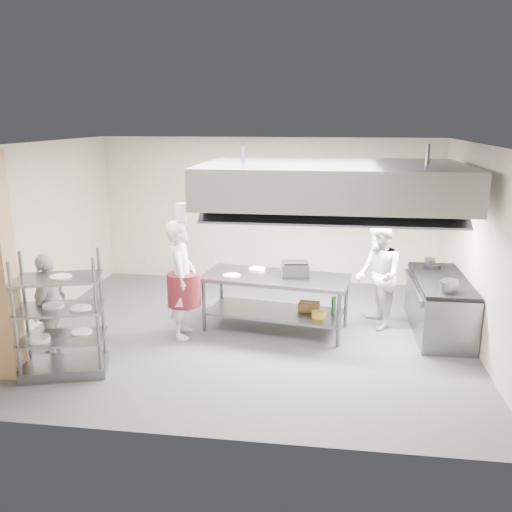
# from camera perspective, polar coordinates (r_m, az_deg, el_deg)

# --- Properties ---
(floor) EXTENTS (7.00, 7.00, 0.00)m
(floor) POSITION_cam_1_polar(r_m,az_deg,el_deg) (8.86, -1.07, -8.07)
(floor) COLOR #3B3B3E
(floor) RESTS_ON ground
(ceiling) EXTENTS (7.00, 7.00, 0.00)m
(ceiling) POSITION_cam_1_polar(r_m,az_deg,el_deg) (8.20, -1.16, 11.71)
(ceiling) COLOR silver
(ceiling) RESTS_ON wall_back
(wall_back) EXTENTS (7.00, 0.00, 7.00)m
(wall_back) POSITION_cam_1_polar(r_m,az_deg,el_deg) (11.32, 1.30, 4.80)
(wall_back) COLOR #B7A991
(wall_back) RESTS_ON ground
(wall_left) EXTENTS (0.00, 6.00, 6.00)m
(wall_left) POSITION_cam_1_polar(r_m,az_deg,el_deg) (9.59, -22.25, 1.98)
(wall_left) COLOR #B7A991
(wall_left) RESTS_ON ground
(wall_right) EXTENTS (0.00, 6.00, 6.00)m
(wall_right) POSITION_cam_1_polar(r_m,az_deg,el_deg) (8.58, 22.63, 0.59)
(wall_right) COLOR #B7A991
(wall_right) RESTS_ON ground
(column) EXTENTS (0.30, 0.30, 3.00)m
(column) POSITION_cam_1_polar(r_m,az_deg,el_deg) (7.71, -25.35, -1.16)
(column) COLOR tan
(column) RESTS_ON floor
(exhaust_hood) EXTENTS (4.00, 2.50, 0.60)m
(exhaust_hood) POSITION_cam_1_polar(r_m,az_deg,el_deg) (8.54, 8.01, 7.64)
(exhaust_hood) COLOR slate
(exhaust_hood) RESTS_ON ceiling
(hood_strip_a) EXTENTS (1.60, 0.12, 0.04)m
(hood_strip_a) POSITION_cam_1_polar(r_m,az_deg,el_deg) (8.63, 1.93, 5.69)
(hood_strip_a) COLOR white
(hood_strip_a) RESTS_ON exhaust_hood
(hood_strip_b) EXTENTS (1.60, 0.12, 0.04)m
(hood_strip_b) POSITION_cam_1_polar(r_m,az_deg,el_deg) (8.63, 13.95, 5.28)
(hood_strip_b) COLOR white
(hood_strip_b) RESTS_ON exhaust_hood
(wall_shelf) EXTENTS (1.50, 0.28, 0.04)m
(wall_shelf) POSITION_cam_1_polar(r_m,az_deg,el_deg) (11.10, 10.50, 4.37)
(wall_shelf) COLOR slate
(wall_shelf) RESTS_ON wall_back
(island) EXTENTS (2.46, 1.32, 0.91)m
(island) POSITION_cam_1_polar(r_m,az_deg,el_deg) (8.84, 2.06, -4.96)
(island) COLOR slate
(island) RESTS_ON floor
(island_worktop) EXTENTS (2.46, 1.32, 0.06)m
(island_worktop) POSITION_cam_1_polar(r_m,az_deg,el_deg) (8.71, 2.09, -2.32)
(island_worktop) COLOR slate
(island_worktop) RESTS_ON island
(island_undershelf) EXTENTS (2.26, 1.19, 0.04)m
(island_undershelf) POSITION_cam_1_polar(r_m,az_deg,el_deg) (8.90, 2.05, -5.90)
(island_undershelf) COLOR gray
(island_undershelf) RESTS_ON island
(pass_rack) EXTENTS (1.25, 0.95, 1.66)m
(pass_rack) POSITION_cam_1_polar(r_m,az_deg,el_deg) (7.69, -19.87, -5.87)
(pass_rack) COLOR slate
(pass_rack) RESTS_ON floor
(cooking_range) EXTENTS (0.80, 2.00, 0.84)m
(cooking_range) POSITION_cam_1_polar(r_m,az_deg,el_deg) (9.25, 18.71, -5.09)
(cooking_range) COLOR slate
(cooking_range) RESTS_ON floor
(range_top) EXTENTS (0.78, 1.96, 0.06)m
(range_top) POSITION_cam_1_polar(r_m,az_deg,el_deg) (9.12, 18.94, -2.42)
(range_top) COLOR black
(range_top) RESTS_ON cooking_range
(chef_head) EXTENTS (0.55, 0.74, 1.87)m
(chef_head) POSITION_cam_1_polar(r_m,az_deg,el_deg) (8.53, -7.84, -2.45)
(chef_head) COLOR silver
(chef_head) RESTS_ON floor
(chef_line) EXTENTS (0.84, 0.98, 1.76)m
(chef_line) POSITION_cam_1_polar(r_m,az_deg,el_deg) (9.06, 12.73, -2.03)
(chef_line) COLOR silver
(chef_line) RESTS_ON floor
(chef_plating) EXTENTS (0.45, 0.94, 1.56)m
(chef_plating) POSITION_cam_1_polar(r_m,az_deg,el_deg) (8.23, -20.89, -5.02)
(chef_plating) COLOR white
(chef_plating) RESTS_ON floor
(griddle) EXTENTS (0.48, 0.40, 0.21)m
(griddle) POSITION_cam_1_polar(r_m,az_deg,el_deg) (8.71, 4.15, -1.43)
(griddle) COLOR slate
(griddle) RESTS_ON island_worktop
(wicker_basket) EXTENTS (0.35, 0.27, 0.14)m
(wicker_basket) POSITION_cam_1_polar(r_m,az_deg,el_deg) (8.91, 5.59, -5.31)
(wicker_basket) COLOR #95623B
(wicker_basket) RESTS_ON island_undershelf
(stockpot) EXTENTS (0.24, 0.24, 0.17)m
(stockpot) POSITION_cam_1_polar(r_m,az_deg,el_deg) (8.47, 19.71, -2.94)
(stockpot) COLOR gray
(stockpot) RESTS_ON range_top
(plate_stack) EXTENTS (0.28, 0.28, 0.05)m
(plate_stack) POSITION_cam_1_polar(r_m,az_deg,el_deg) (7.79, -19.69, -7.92)
(plate_stack) COLOR white
(plate_stack) RESTS_ON pass_rack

